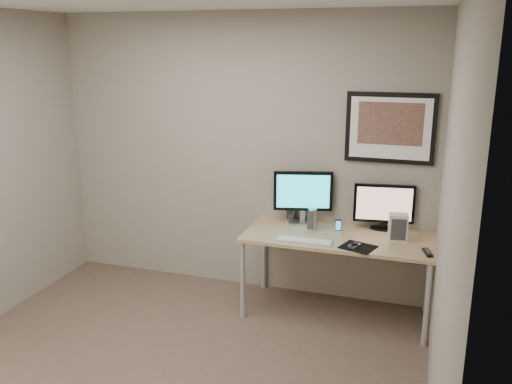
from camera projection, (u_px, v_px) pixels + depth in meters
floor at (163, 379)px, 3.87m from camera, size 3.60×3.60×0.00m
room at (182, 141)px, 3.84m from camera, size 3.60×3.60×3.60m
desk at (338, 243)px, 4.63m from camera, size 1.60×0.70×0.73m
framed_art at (390, 128)px, 4.58m from camera, size 0.75×0.04×0.60m
monitor_large at (303, 195)px, 4.87m from camera, size 0.52×0.23×0.48m
monitor_tv at (384, 206)px, 4.71m from camera, size 0.52×0.15×0.41m
speaker_left at (291, 210)px, 5.01m from camera, size 0.08×0.08×0.20m
speaker_right at (312, 219)px, 4.74m from camera, size 0.09×0.09×0.19m
phone_dock at (338, 226)px, 4.68m from camera, size 0.07×0.07×0.12m
keyboard at (304, 241)px, 4.48m from camera, size 0.48×0.13×0.02m
mousepad at (358, 247)px, 4.35m from camera, size 0.32×0.30×0.00m
mouse at (354, 245)px, 4.35m from camera, size 0.09×0.12×0.04m
remote at (428, 252)px, 4.22m from camera, size 0.09×0.18×0.02m
fan_unit at (398, 227)px, 4.47m from camera, size 0.17×0.13×0.23m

